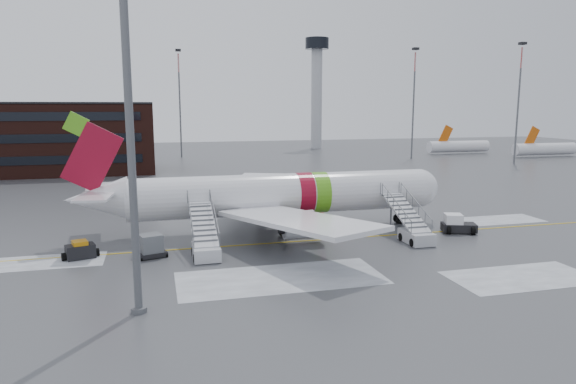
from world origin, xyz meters
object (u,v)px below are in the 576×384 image
object	(u,v)px
airstair_fwd	(412,229)
pushback_tug	(457,224)
uld_container	(151,246)
baggage_tractor	(80,251)
airliner	(273,195)
airstair_aft	(205,242)
light_mast_near	(126,55)

from	to	relation	value
airstair_fwd	pushback_tug	distance (m)	5.72
pushback_tug	uld_container	bearing A→B (deg)	-177.91
pushback_tug	baggage_tractor	world-z (taller)	pushback_tug
baggage_tractor	pushback_tug	bearing A→B (deg)	0.11
airliner	uld_container	distance (m)	12.74
airliner	uld_container	world-z (taller)	airliner
airstair_fwd	airstair_aft	xyz separation A→B (m)	(-17.87, 0.00, 0.00)
baggage_tractor	light_mast_near	world-z (taller)	light_mast_near
airstair_fwd	baggage_tractor	world-z (taller)	airstair_fwd
airliner	uld_container	xyz separation A→B (m)	(-11.03, -5.84, -2.58)
baggage_tractor	airstair_aft	bearing A→B (deg)	-9.93
light_mast_near	baggage_tractor	bearing A→B (deg)	111.00
uld_container	baggage_tractor	distance (m)	5.34
airstair_fwd	uld_container	bearing A→B (deg)	178.18
airliner	light_mast_near	xyz separation A→B (m)	(-11.68, -16.90, 10.79)
airliner	baggage_tractor	size ratio (longest dim) A/B	12.28
airliner	pushback_tug	size ratio (longest dim) A/B	10.31
baggage_tractor	light_mast_near	size ratio (longest dim) A/B	0.10
light_mast_near	uld_container	bearing A→B (deg)	86.66
pushback_tug	light_mast_near	xyz separation A→B (m)	(-28.06, -12.07, 13.44)
airstair_aft	pushback_tug	xyz separation A→B (m)	(23.32, 1.70, -0.30)
uld_container	airstair_aft	bearing A→B (deg)	-9.70
airstair_fwd	uld_container	distance (m)	21.97
pushback_tug	light_mast_near	world-z (taller)	light_mast_near
airstair_aft	light_mast_near	world-z (taller)	light_mast_near
baggage_tractor	airstair_fwd	bearing A→B (deg)	-3.44
baggage_tractor	light_mast_near	xyz separation A→B (m)	(4.61, -12.00, 13.61)
uld_container	airliner	bearing A→B (deg)	27.89
airstair_aft	uld_container	world-z (taller)	airstair_aft
pushback_tug	airstair_fwd	bearing A→B (deg)	-162.67
airstair_fwd	light_mast_near	distance (m)	28.13
airstair_aft	pushback_tug	bearing A→B (deg)	4.17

